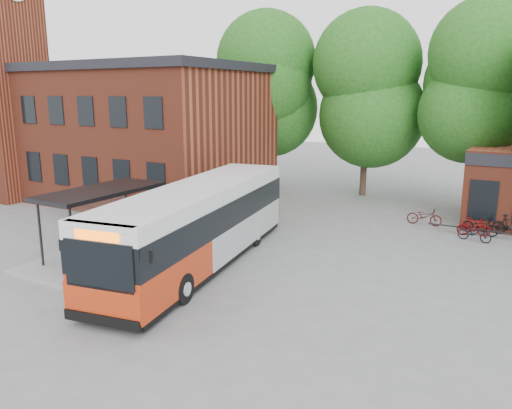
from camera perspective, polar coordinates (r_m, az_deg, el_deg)
The scene contains 14 objects.
ground at distance 20.19m, azimuth -5.89°, elevation -7.01°, with size 100.00×100.00×0.00m, color slate.
station_building at distance 34.43m, azimuth -15.11°, elevation 8.01°, with size 18.40×10.40×8.50m, color maroon, non-canonical shape.
clock_tower at distance 36.49m, azimuth -27.15°, elevation 14.96°, with size 5.20×5.20×18.20m, color maroon, non-canonical shape.
bus_shelter at distance 21.93m, azimuth -17.14°, elevation -1.97°, with size 3.60×7.00×2.90m, color #232326, non-canonical shape.
bike_rail at distance 26.32m, azimuth 24.64°, elevation -3.02°, with size 5.20×0.10×0.38m, color #232326, non-canonical shape.
tree_0 at distance 35.81m, azimuth 1.07°, elevation 10.60°, with size 7.92×7.92×11.00m, color #1A4B14, non-canonical shape.
tree_1 at distance 34.00m, azimuth 12.47°, elevation 9.70°, with size 7.92×7.92×10.40m, color #1A4B14, non-canonical shape.
tree_2 at distance 31.60m, azimuth 24.27°, elevation 9.24°, with size 7.92×7.92×11.00m, color #1A4B14, non-canonical shape.
city_bus at distance 19.92m, azimuth -6.42°, elevation -2.42°, with size 2.71×12.72×3.23m, color #B32E0E, non-canonical shape.
bicycle_0 at distance 27.51m, azimuth 18.69°, elevation -1.28°, with size 0.62×1.77×0.93m, color #3D0B0B.
bicycle_2 at distance 25.36m, azimuth 23.71°, elevation -3.00°, with size 0.53×1.52×0.80m, color black.
bicycle_3 at distance 26.26m, azimuth 23.63°, elevation -2.35°, with size 0.43×1.52×0.91m, color #600509.
bicycle_4 at distance 26.66m, azimuth 24.24°, elevation -2.20°, with size 0.60×1.73×0.91m, color black.
bicycle_5 at distance 27.06m, azimuth 27.13°, elevation -2.14°, with size 0.48×1.71×1.03m, color black.
Camera 1 is at (11.15, -15.41, 6.76)m, focal length 35.00 mm.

